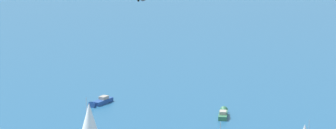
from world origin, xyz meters
name	(u,v)px	position (x,y,z in m)	size (l,w,h in m)	color
sailboat_near_centre	(89,122)	(21.59, -14.89, 5.44)	(8.54, 8.17, 11.91)	gold
motorboat_far_stbd	(100,102)	(24.55, -51.58, 0.80)	(7.19, 10.29, 2.98)	#23478C
motorboat_trailing	(223,114)	(-15.10, -39.97, 0.77)	(3.39, 9.98, 2.84)	#33704C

